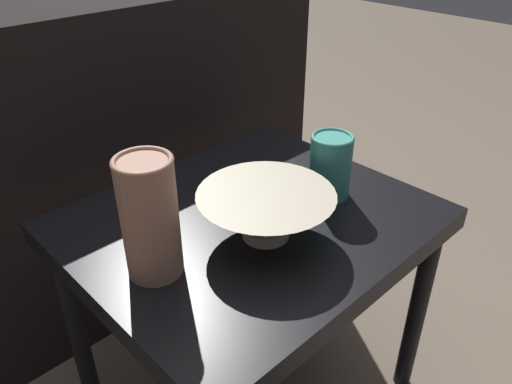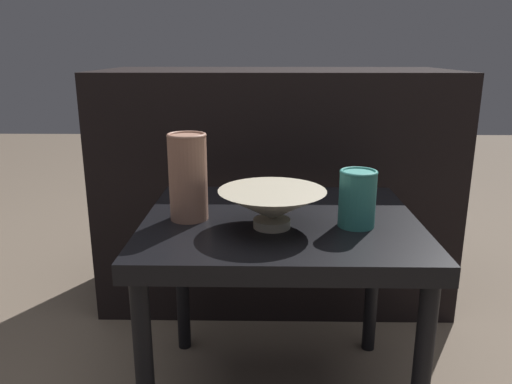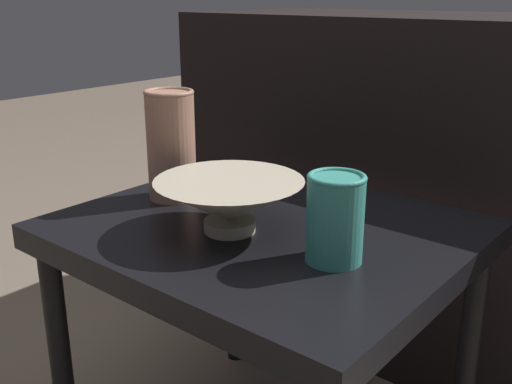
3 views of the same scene
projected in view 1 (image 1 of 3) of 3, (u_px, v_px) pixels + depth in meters
The scene contains 5 objects.
table at pixel (249, 241), 0.91m from camera, with size 0.60×0.51×0.47m.
couch_backdrop at pixel (88, 149), 1.30m from camera, with size 1.13×0.50×0.77m.
bowl at pixel (266, 211), 0.80m from camera, with size 0.22×0.22×0.08m.
vase_textured_left at pixel (150, 217), 0.70m from camera, with size 0.08×0.08×0.19m.
vase_colorful_right at pixel (330, 165), 0.91m from camera, with size 0.08×0.08×0.12m.
Camera 1 is at (-0.50, -0.53, 0.96)m, focal length 35.00 mm.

